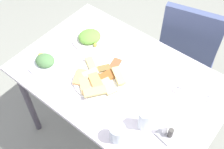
% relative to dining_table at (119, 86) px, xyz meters
% --- Properties ---
extents(ground_plane, '(6.00, 6.00, 0.00)m').
position_rel_dining_table_xyz_m(ground_plane, '(0.00, 0.00, -0.67)').
color(ground_plane, gray).
extents(dining_table, '(1.21, 0.79, 0.75)m').
position_rel_dining_table_xyz_m(dining_table, '(0.00, 0.00, 0.00)').
color(dining_table, white).
rests_on(dining_table, ground_plane).
extents(dining_chair, '(0.51, 0.51, 0.92)m').
position_rel_dining_table_xyz_m(dining_chair, '(0.11, 0.72, -0.15)').
color(dining_chair, '#4A577F').
rests_on(dining_chair, ground_plane).
extents(pide_platter, '(0.33, 0.35, 0.04)m').
position_rel_dining_table_xyz_m(pide_platter, '(-0.08, -0.09, 0.10)').
color(pide_platter, white).
rests_on(pide_platter, dining_table).
extents(salad_plate_greens, '(0.21, 0.21, 0.06)m').
position_rel_dining_table_xyz_m(salad_plate_greens, '(-0.41, -0.20, 0.10)').
color(salad_plate_greens, white).
rests_on(salad_plate_greens, dining_table).
extents(salad_plate_rice, '(0.23, 0.23, 0.06)m').
position_rel_dining_table_xyz_m(salad_plate_rice, '(-0.34, 0.12, 0.10)').
color(salad_plate_rice, white).
rests_on(salad_plate_rice, dining_table).
extents(soda_can, '(0.09, 0.09, 0.12)m').
position_rel_dining_table_xyz_m(soda_can, '(0.29, -0.17, 0.15)').
color(soda_can, silver).
rests_on(soda_can, dining_table).
extents(drinking_glass, '(0.08, 0.08, 0.10)m').
position_rel_dining_table_xyz_m(drinking_glass, '(0.23, -0.31, 0.13)').
color(drinking_glass, silver).
rests_on(drinking_glass, dining_table).
extents(paper_napkin, '(0.14, 0.14, 0.00)m').
position_rel_dining_table_xyz_m(paper_napkin, '(0.39, 0.16, 0.09)').
color(paper_napkin, white).
rests_on(paper_napkin, dining_table).
extents(fork, '(0.19, 0.08, 0.00)m').
position_rel_dining_table_xyz_m(fork, '(0.39, 0.14, 0.09)').
color(fork, silver).
rests_on(fork, paper_napkin).
extents(spoon, '(0.18, 0.07, 0.00)m').
position_rel_dining_table_xyz_m(spoon, '(0.39, 0.18, 0.09)').
color(spoon, silver).
rests_on(spoon, paper_napkin).
extents(condiment_caddy, '(0.10, 0.10, 0.08)m').
position_rel_dining_table_xyz_m(condiment_caddy, '(0.41, -0.14, 0.11)').
color(condiment_caddy, '#B2B2B7').
rests_on(condiment_caddy, dining_table).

